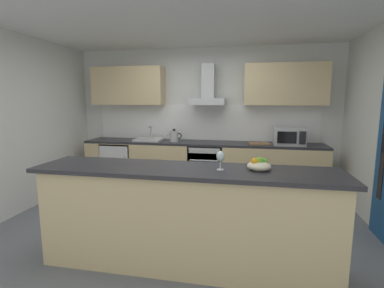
# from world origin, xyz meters

# --- Properties ---
(ground) EXTENTS (5.87, 4.85, 0.02)m
(ground) POSITION_xyz_m (0.00, 0.00, -0.01)
(ground) COLOR slate
(ceiling) EXTENTS (5.87, 4.85, 0.02)m
(ceiling) POSITION_xyz_m (0.00, 0.00, 2.61)
(ceiling) COLOR white
(wall_back) EXTENTS (5.87, 0.12, 2.60)m
(wall_back) POSITION_xyz_m (0.00, 1.99, 1.30)
(wall_back) COLOR silver
(wall_back) RESTS_ON ground
(wall_left) EXTENTS (0.12, 4.85, 2.60)m
(wall_left) POSITION_xyz_m (-2.49, 0.00, 1.30)
(wall_left) COLOR silver
(wall_left) RESTS_ON ground
(backsplash_tile) EXTENTS (4.14, 0.02, 0.66)m
(backsplash_tile) POSITION_xyz_m (0.00, 1.91, 1.23)
(backsplash_tile) COLOR white
(counter_back) EXTENTS (4.28, 0.60, 0.90)m
(counter_back) POSITION_xyz_m (0.00, 1.61, 0.45)
(counter_back) COLOR #D1B784
(counter_back) RESTS_ON ground
(counter_island) EXTENTS (2.92, 0.64, 1.01)m
(counter_island) POSITION_xyz_m (0.25, -0.82, 0.51)
(counter_island) COLOR #D1B784
(counter_island) RESTS_ON ground
(upper_cabinets) EXTENTS (4.22, 0.32, 0.70)m
(upper_cabinets) POSITION_xyz_m (0.00, 1.76, 1.91)
(upper_cabinets) COLOR #D1B784
(oven) EXTENTS (0.60, 0.62, 0.80)m
(oven) POSITION_xyz_m (0.11, 1.58, 0.46)
(oven) COLOR slate
(oven) RESTS_ON ground
(refrigerator) EXTENTS (0.58, 0.60, 0.85)m
(refrigerator) POSITION_xyz_m (-1.55, 1.58, 0.43)
(refrigerator) COLOR white
(refrigerator) RESTS_ON ground
(microwave) EXTENTS (0.50, 0.38, 0.30)m
(microwave) POSITION_xyz_m (1.50, 1.55, 1.05)
(microwave) COLOR #B7BABC
(microwave) RESTS_ON counter_back
(sink) EXTENTS (0.50, 0.40, 0.26)m
(sink) POSITION_xyz_m (-0.98, 1.59, 0.93)
(sink) COLOR silver
(sink) RESTS_ON counter_back
(kettle) EXTENTS (0.29, 0.15, 0.24)m
(kettle) POSITION_xyz_m (-0.48, 1.55, 1.01)
(kettle) COLOR #B7BABC
(kettle) RESTS_ON counter_back
(range_hood) EXTENTS (0.62, 0.45, 0.72)m
(range_hood) POSITION_xyz_m (0.11, 1.71, 1.79)
(range_hood) COLOR #B7BABC
(wine_glass) EXTENTS (0.08, 0.08, 0.18)m
(wine_glass) POSITION_xyz_m (0.58, -0.83, 1.13)
(wine_glass) COLOR silver
(wine_glass) RESTS_ON counter_island
(fruit_bowl) EXTENTS (0.22, 0.22, 0.13)m
(fruit_bowl) POSITION_xyz_m (0.93, -0.76, 1.05)
(fruit_bowl) COLOR beige
(fruit_bowl) RESTS_ON counter_island
(chopping_board) EXTENTS (0.38, 0.30, 0.02)m
(chopping_board) POSITION_xyz_m (1.02, 1.56, 0.91)
(chopping_board) COLOR #9E7247
(chopping_board) RESTS_ON counter_back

